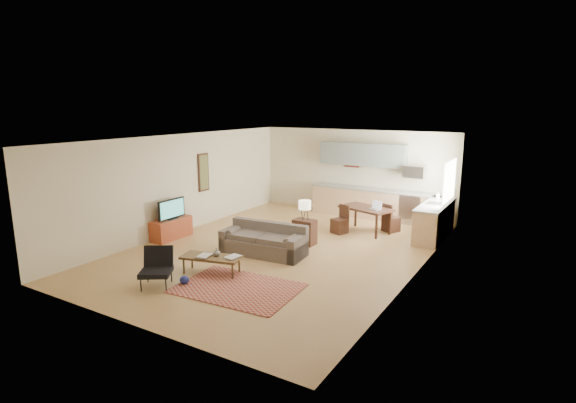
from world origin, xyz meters
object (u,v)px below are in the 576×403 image
Objects in this scene: armchair at (156,268)px; console_table at (305,232)px; sofa at (263,240)px; dining_table at (366,220)px; coffee_table at (212,265)px; tv_credenza at (171,229)px.

console_table is (1.16, 3.87, -0.06)m from armchair.
sofa reaches higher than dining_table.
console_table is at bearing 61.17° from coffee_table.
armchair is at bearing -109.39° from sofa.
coffee_table is 0.91× the size of dining_table.
sofa is 1.80× the size of tv_credenza.
tv_credenza is at bearing -156.13° from console_table.
armchair is at bearing -49.86° from tv_credenza.
dining_table is (4.19, 3.19, 0.09)m from tv_credenza.
armchair is (-0.70, -2.67, 0.01)m from sofa.
dining_table is at bearing 60.98° from sofa.
sofa is at bearing -109.48° from console_table.
sofa is 1.50× the size of dining_table.
tv_credenza is (-2.12, 2.51, -0.11)m from armchair.
console_table is at bearing 22.58° from tv_credenza.
sofa is at bearing -96.67° from dining_table.
sofa is 3.26× the size of console_table.
dining_table is at bearing 37.28° from armchair.
console_table is at bearing -98.91° from dining_table.
armchair reaches higher than coffee_table.
console_table is (0.45, 1.20, -0.04)m from sofa.
sofa is at bearing 42.54° from armchair.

